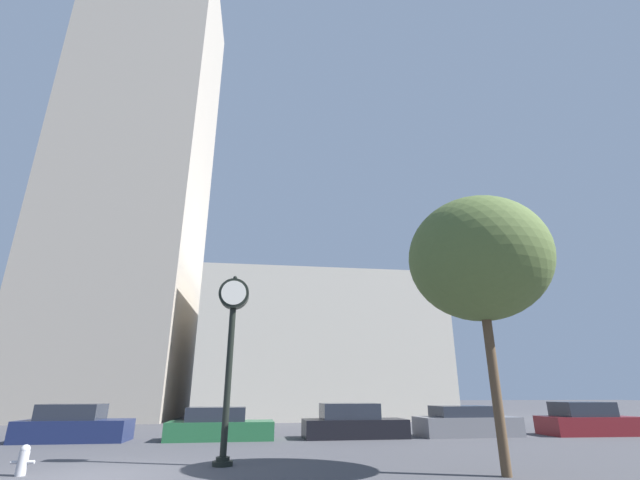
{
  "coord_description": "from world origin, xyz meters",
  "views": [
    {
      "loc": [
        3.68,
        -11.73,
        1.83
      ],
      "look_at": [
        6.75,
        10.8,
        9.96
      ],
      "focal_mm": 24.0,
      "sensor_mm": 36.0,
      "label": 1
    }
  ],
  "objects_px": {
    "car_navy": "(74,426)",
    "car_black": "(353,423)",
    "bare_tree": "(479,259)",
    "car_maroon": "(587,421)",
    "car_grey": "(466,423)",
    "car_green": "(220,426)",
    "street_clock": "(232,329)",
    "fire_hydrant_far": "(23,460)"
  },
  "relations": [
    {
      "from": "car_navy",
      "to": "car_green",
      "type": "distance_m",
      "value": 5.68
    },
    {
      "from": "car_navy",
      "to": "car_maroon",
      "type": "xyz_separation_m",
      "value": [
        22.28,
        -0.14,
        0.01
      ]
    },
    {
      "from": "car_navy",
      "to": "fire_hydrant_far",
      "type": "height_order",
      "value": "car_navy"
    },
    {
      "from": "car_navy",
      "to": "car_maroon",
      "type": "relative_size",
      "value": 0.97
    },
    {
      "from": "car_black",
      "to": "car_navy",
      "type": "bearing_deg",
      "value": 178.72
    },
    {
      "from": "car_black",
      "to": "car_grey",
      "type": "xyz_separation_m",
      "value": [
        5.19,
        0.13,
        -0.04
      ]
    },
    {
      "from": "car_black",
      "to": "car_maroon",
      "type": "bearing_deg",
      "value": -1.98
    },
    {
      "from": "car_black",
      "to": "car_maroon",
      "type": "height_order",
      "value": "car_maroon"
    },
    {
      "from": "car_navy",
      "to": "car_black",
      "type": "height_order",
      "value": "car_navy"
    },
    {
      "from": "car_green",
      "to": "car_grey",
      "type": "relative_size",
      "value": 0.96
    },
    {
      "from": "car_black",
      "to": "bare_tree",
      "type": "relative_size",
      "value": 0.64
    },
    {
      "from": "car_black",
      "to": "car_maroon",
      "type": "xyz_separation_m",
      "value": [
        10.97,
        -0.14,
        0.01
      ]
    },
    {
      "from": "car_grey",
      "to": "car_green",
      "type": "bearing_deg",
      "value": 178.72
    },
    {
      "from": "car_navy",
      "to": "car_green",
      "type": "height_order",
      "value": "car_navy"
    },
    {
      "from": "street_clock",
      "to": "car_navy",
      "type": "distance_m",
      "value": 9.73
    },
    {
      "from": "car_navy",
      "to": "car_black",
      "type": "distance_m",
      "value": 11.31
    },
    {
      "from": "fire_hydrant_far",
      "to": "car_navy",
      "type": "bearing_deg",
      "value": 103.29
    },
    {
      "from": "car_navy",
      "to": "bare_tree",
      "type": "xyz_separation_m",
      "value": [
        12.97,
        -9.2,
        4.66
      ]
    },
    {
      "from": "car_navy",
      "to": "car_maroon",
      "type": "distance_m",
      "value": 22.28
    },
    {
      "from": "car_black",
      "to": "bare_tree",
      "type": "xyz_separation_m",
      "value": [
        1.66,
        -9.19,
        4.67
      ]
    },
    {
      "from": "car_grey",
      "to": "car_black",
      "type": "bearing_deg",
      "value": 179.17
    },
    {
      "from": "car_black",
      "to": "fire_hydrant_far",
      "type": "distance_m",
      "value": 12.16
    },
    {
      "from": "street_clock",
      "to": "car_maroon",
      "type": "distance_m",
      "value": 17.5
    },
    {
      "from": "street_clock",
      "to": "bare_tree",
      "type": "relative_size",
      "value": 0.75
    },
    {
      "from": "car_black",
      "to": "bare_tree",
      "type": "distance_m",
      "value": 10.44
    },
    {
      "from": "car_black",
      "to": "fire_hydrant_far",
      "type": "bearing_deg",
      "value": -142.81
    },
    {
      "from": "street_clock",
      "to": "car_green",
      "type": "relative_size",
      "value": 1.19
    },
    {
      "from": "car_green",
      "to": "car_maroon",
      "type": "xyz_separation_m",
      "value": [
        16.6,
        -0.08,
        0.06
      ]
    },
    {
      "from": "street_clock",
      "to": "car_green",
      "type": "xyz_separation_m",
      "value": [
        -0.67,
        6.68,
        -3.05
      ]
    },
    {
      "from": "car_grey",
      "to": "car_maroon",
      "type": "height_order",
      "value": "car_maroon"
    },
    {
      "from": "car_black",
      "to": "car_maroon",
      "type": "relative_size",
      "value": 1.04
    },
    {
      "from": "car_navy",
      "to": "car_grey",
      "type": "xyz_separation_m",
      "value": [
        16.49,
        0.12,
        -0.05
      ]
    },
    {
      "from": "car_black",
      "to": "bare_tree",
      "type": "height_order",
      "value": "bare_tree"
    },
    {
      "from": "street_clock",
      "to": "car_maroon",
      "type": "xyz_separation_m",
      "value": [
        15.93,
        6.6,
        -2.98
      ]
    },
    {
      "from": "car_maroon",
      "to": "fire_hydrant_far",
      "type": "xyz_separation_m",
      "value": [
        -20.49,
        -7.42,
        -0.26
      ]
    },
    {
      "from": "car_grey",
      "to": "car_maroon",
      "type": "bearing_deg",
      "value": -4.86
    },
    {
      "from": "bare_tree",
      "to": "car_navy",
      "type": "bearing_deg",
      "value": 144.66
    },
    {
      "from": "car_green",
      "to": "bare_tree",
      "type": "height_order",
      "value": "bare_tree"
    },
    {
      "from": "car_navy",
      "to": "car_black",
      "type": "bearing_deg",
      "value": -0.46
    },
    {
      "from": "car_grey",
      "to": "bare_tree",
      "type": "bearing_deg",
      "value": -112.95
    },
    {
      "from": "car_green",
      "to": "car_black",
      "type": "xyz_separation_m",
      "value": [
        5.63,
        0.05,
        0.05
      ]
    },
    {
      "from": "car_maroon",
      "to": "car_navy",
      "type": "bearing_deg",
      "value": -178.36
    }
  ]
}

